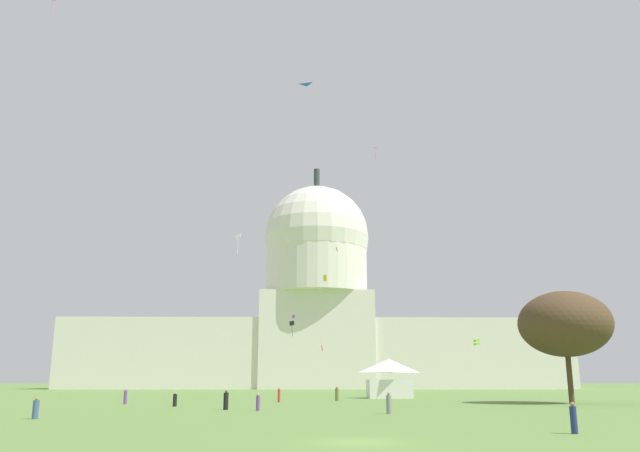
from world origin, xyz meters
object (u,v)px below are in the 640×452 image
(person_olive_front_right, at_px, (337,394))
(kite_cyan_low, at_px, (601,323))
(person_black_near_tent, at_px, (175,400))
(person_navy_lawn_far_left, at_px, (574,419))
(kite_magenta_high, at_px, (376,150))
(person_purple_back_left, at_px, (125,397))
(person_purple_lawn_far_right, at_px, (258,403))
(kite_yellow_mid, at_px, (325,278))
(event_tent, at_px, (389,378))
(kite_violet_mid, at_px, (294,316))
(kite_lime_low, at_px, (477,342))
(kite_pink_high, at_px, (54,0))
(kite_white_mid, at_px, (238,238))
(kite_blue_high, at_px, (307,89))
(kite_black_low, at_px, (292,325))
(person_red_mid_center, at_px, (279,395))
(kite_red_low, at_px, (322,348))
(person_denim_aisle_center, at_px, (36,409))
(kite_gold_mid, at_px, (337,249))
(tree_east_far, at_px, (565,324))
(person_black_back_center, at_px, (226,401))
(person_grey_back_right, at_px, (389,404))
(capitol_building, at_px, (317,310))

(person_olive_front_right, bearing_deg, kite_cyan_low, -25.04)
(person_black_near_tent, relative_size, person_navy_lawn_far_left, 0.91)
(person_black_near_tent, xyz_separation_m, kite_magenta_high, (30.93, 82.58, 58.12))
(person_purple_back_left, height_order, person_purple_lawn_far_right, person_purple_back_left)
(person_purple_lawn_far_right, relative_size, kite_yellow_mid, 1.26)
(event_tent, distance_m, kite_magenta_high, 77.99)
(kite_violet_mid, height_order, kite_lime_low, kite_violet_mid)
(event_tent, bearing_deg, kite_cyan_low, -42.09)
(kite_cyan_low, bearing_deg, kite_pink_high, -82.99)
(kite_white_mid, xyz_separation_m, kite_blue_high, (11.55, -10.02, 22.90))
(kite_black_low, bearing_deg, kite_pink_high, -60.14)
(kite_pink_high, xyz_separation_m, kite_lime_low, (65.16, 55.30, -38.94))
(kite_white_mid, relative_size, kite_black_low, 1.17)
(person_red_mid_center, distance_m, person_navy_lawn_far_left, 49.46)
(person_black_near_tent, xyz_separation_m, kite_red_low, (16.67, 56.95, 7.90))
(person_denim_aisle_center, xyz_separation_m, kite_gold_mid, (25.77, 86.62, 29.17))
(event_tent, bearing_deg, kite_blue_high, -175.41)
(tree_east_far, xyz_separation_m, kite_magenta_high, (-13.17, 76.00, 49.70))
(event_tent, xyz_separation_m, person_denim_aisle_center, (-31.59, -49.44, -2.19))
(person_black_back_center, distance_m, kite_black_low, 63.50)
(kite_blue_high, height_order, kite_lime_low, kite_blue_high)
(person_grey_back_right, bearing_deg, kite_violet_mid, 146.78)
(person_navy_lawn_far_left, bearing_deg, kite_black_low, 106.03)
(kite_pink_high, distance_m, kite_black_low, 69.39)
(tree_east_far, bearing_deg, kite_pink_high, -176.45)
(kite_violet_mid, bearing_deg, kite_cyan_low, -149.73)
(person_black_back_center, distance_m, kite_blue_high, 59.75)
(person_red_mid_center, distance_m, kite_pink_high, 56.43)
(kite_magenta_high, bearing_deg, kite_white_mid, -156.97)
(person_red_mid_center, height_order, kite_lime_low, kite_lime_low)
(person_black_near_tent, height_order, kite_blue_high, kite_blue_high)
(event_tent, relative_size, person_black_near_tent, 4.59)
(person_black_back_center, height_order, person_olive_front_right, person_olive_front_right)
(person_purple_lawn_far_right, distance_m, person_grey_back_right, 12.32)
(person_navy_lawn_far_left, relative_size, person_black_back_center, 0.90)
(kite_yellow_mid, bearing_deg, kite_pink_high, -41.74)
(person_olive_front_right, distance_m, kite_gold_mid, 56.73)
(kite_red_low, height_order, kite_yellow_mid, kite_yellow_mid)
(capitol_building, height_order, person_red_mid_center, capitol_building)
(person_red_mid_center, xyz_separation_m, kite_red_low, (6.40, 44.89, 7.75))
(person_navy_lawn_far_left, xyz_separation_m, kite_yellow_mid, (-10.60, 79.45, 19.71))
(person_purple_back_left, bearing_deg, kite_blue_high, -25.06)
(person_purple_lawn_far_right, relative_size, person_denim_aisle_center, 1.02)
(person_red_mid_center, relative_size, person_denim_aisle_center, 1.14)
(kite_gold_mid, xyz_separation_m, kite_pink_high, (-38.09, -62.91, 18.87))
(tree_east_far, bearing_deg, kite_blue_high, 145.95)
(person_black_near_tent, distance_m, person_navy_lawn_far_left, 43.97)
(person_black_near_tent, height_order, kite_pink_high, kite_pink_high)
(kite_blue_high, bearing_deg, kite_red_low, -79.18)
(person_purple_back_left, relative_size, kite_blue_high, 0.92)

